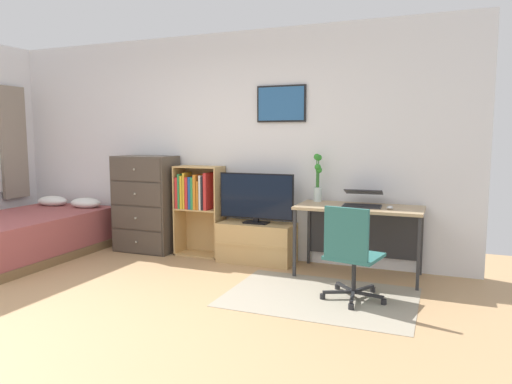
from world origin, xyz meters
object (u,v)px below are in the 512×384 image
object	(u,v)px
television	(256,198)
computer_mouse	(390,208)
dresser	(146,204)
bamboo_vase	(318,178)
bookshelf	(197,201)
tv_stand	(257,243)
desk	(360,218)
laptop	(363,199)
bed	(27,235)
office_chair	(351,251)

from	to	relation	value
television	computer_mouse	size ratio (longest dim) A/B	8.68
dresser	computer_mouse	distance (m)	3.04
television	bamboo_vase	distance (m)	0.75
bookshelf	tv_stand	size ratio (longest dim) A/B	1.25
tv_stand	bamboo_vase	world-z (taller)	bamboo_vase
desk	computer_mouse	size ratio (longest dim) A/B	12.36
laptop	bookshelf	bearing A→B (deg)	173.67
bookshelf	bed	bearing A→B (deg)	-155.99
bed	desk	xyz separation A→B (m)	(3.90, 0.78, 0.34)
television	dresser	bearing A→B (deg)	179.73
desk	laptop	size ratio (longest dim) A/B	2.86
laptop	computer_mouse	bearing A→B (deg)	-29.63
office_chair	computer_mouse	bearing A→B (deg)	83.32
dresser	tv_stand	size ratio (longest dim) A/B	1.38
bookshelf	bamboo_vase	size ratio (longest dim) A/B	2.07
office_chair	bed	bearing A→B (deg)	-170.45
dresser	bamboo_vase	world-z (taller)	bamboo_vase
laptop	computer_mouse	size ratio (longest dim) A/B	4.31
television	bed	bearing A→B (deg)	-163.95
desk	bookshelf	bearing A→B (deg)	177.95
bamboo_vase	tv_stand	bearing A→B (deg)	-172.14
bed	tv_stand	bearing A→B (deg)	14.64
tv_stand	office_chair	bearing A→B (deg)	-36.45
desk	laptop	distance (m)	0.20
bamboo_vase	bed	bearing A→B (deg)	-165.23
computer_mouse	bamboo_vase	xyz separation A→B (m)	(-0.81, 0.28, 0.24)
desk	laptop	xyz separation A→B (m)	(0.02, -0.02, 0.20)
office_chair	computer_mouse	size ratio (longest dim) A/B	8.27
bed	television	world-z (taller)	television
television	desk	world-z (taller)	television
desk	office_chair	world-z (taller)	office_chair
television	desk	bearing A→B (deg)	-0.20
computer_mouse	bamboo_vase	size ratio (longest dim) A/B	0.20
laptop	tv_stand	bearing A→B (deg)	174.09
dresser	computer_mouse	bearing A→B (deg)	-3.25
dresser	desk	bearing A→B (deg)	-0.24
desk	office_chair	xyz separation A→B (m)	(0.07, -0.91, -0.15)
dresser	bamboo_vase	distance (m)	2.25
office_chair	laptop	distance (m)	0.96
office_chair	bamboo_vase	world-z (taller)	bamboo_vase
desk	office_chair	bearing A→B (deg)	-85.46
bookshelf	office_chair	size ratio (longest dim) A/B	1.28
bookshelf	tv_stand	world-z (taller)	bookshelf
bed	office_chair	size ratio (longest dim) A/B	2.38
desk	bamboo_vase	world-z (taller)	bamboo_vase
bed	television	size ratio (longest dim) A/B	2.26
tv_stand	laptop	distance (m)	1.35
dresser	television	distance (m)	1.53
computer_mouse	tv_stand	bearing A→B (deg)	172.92
desk	bamboo_vase	xyz separation A→B (m)	(-0.50, 0.12, 0.39)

